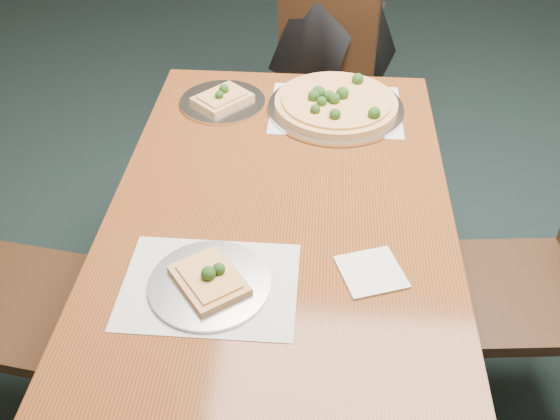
# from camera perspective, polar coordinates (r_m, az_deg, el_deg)

# --- Properties ---
(ground) EXTENTS (8.00, 8.00, 0.00)m
(ground) POSITION_cam_1_polar(r_m,az_deg,el_deg) (2.37, 9.81, -10.13)
(ground) COLOR black
(ground) RESTS_ON ground
(dining_table) EXTENTS (0.90, 1.50, 0.75)m
(dining_table) POSITION_cam_1_polar(r_m,az_deg,el_deg) (1.69, 0.00, -2.38)
(dining_table) COLOR #5F2D13
(dining_table) RESTS_ON ground
(chair_far) EXTENTS (0.53, 0.53, 0.91)m
(chair_far) POSITION_cam_1_polar(r_m,az_deg,el_deg) (2.65, 3.25, 11.00)
(chair_far) COLOR black
(chair_far) RESTS_ON ground
(chair_right) EXTENTS (0.46, 0.46, 0.91)m
(chair_right) POSITION_cam_1_polar(r_m,az_deg,el_deg) (1.94, 23.80, -5.61)
(chair_right) COLOR black
(chair_right) RESTS_ON ground
(placemat_main) EXTENTS (0.42, 0.32, 0.00)m
(placemat_main) POSITION_cam_1_polar(r_m,az_deg,el_deg) (2.05, 5.10, 9.13)
(placemat_main) COLOR white
(placemat_main) RESTS_ON dining_table
(placemat_near) EXTENTS (0.40, 0.30, 0.00)m
(placemat_near) POSITION_cam_1_polar(r_m,az_deg,el_deg) (1.44, -6.44, -6.88)
(placemat_near) COLOR white
(placemat_near) RESTS_ON dining_table
(pizza_pan) EXTENTS (0.44, 0.44, 0.08)m
(pizza_pan) POSITION_cam_1_polar(r_m,az_deg,el_deg) (2.04, 5.13, 9.65)
(pizza_pan) COLOR silver
(pizza_pan) RESTS_ON dining_table
(slice_plate_near) EXTENTS (0.28, 0.28, 0.06)m
(slice_plate_near) POSITION_cam_1_polar(r_m,az_deg,el_deg) (1.43, -6.46, -6.53)
(slice_plate_near) COLOR silver
(slice_plate_near) RESTS_ON dining_table
(slice_plate_far) EXTENTS (0.28, 0.28, 0.06)m
(slice_plate_far) POSITION_cam_1_polar(r_m,az_deg,el_deg) (2.08, -5.29, 9.99)
(slice_plate_far) COLOR silver
(slice_plate_far) RESTS_ON dining_table
(napkin) EXTENTS (0.18, 0.18, 0.01)m
(napkin) POSITION_cam_1_polar(r_m,az_deg,el_deg) (1.48, 8.34, -5.63)
(napkin) COLOR white
(napkin) RESTS_ON dining_table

